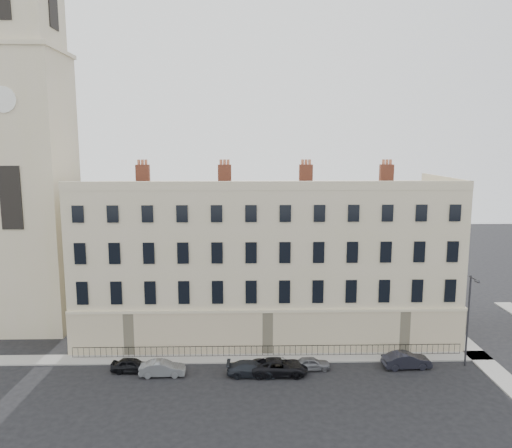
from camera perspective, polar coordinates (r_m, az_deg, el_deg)
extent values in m
plane|color=black|center=(42.47, 10.24, -17.59)|extent=(160.00, 160.00, 0.00)
cube|color=beige|center=(50.49, 1.04, -4.03)|extent=(36.00, 12.00, 15.00)
cube|color=#BCAF8D|center=(46.32, 1.34, -12.39)|extent=(36.10, 0.18, 4.00)
cube|color=#BCAF8D|center=(55.75, 20.19, -9.20)|extent=(0.18, 12.10, 4.00)
cube|color=beige|center=(43.47, 1.40, 4.39)|extent=(36.00, 0.35, 0.80)
cube|color=beige|center=(53.13, 20.75, 4.66)|extent=(0.35, 12.00, 0.80)
cube|color=brown|center=(50.20, -12.81, 5.49)|extent=(1.30, 0.70, 2.00)
cube|color=brown|center=(49.25, -3.60, 5.63)|extent=(1.30, 0.70, 2.00)
cube|color=brown|center=(49.58, 5.72, 5.63)|extent=(1.30, 0.70, 2.00)
cube|color=brown|center=(51.18, 14.68, 5.48)|extent=(1.30, 0.70, 2.00)
cube|color=beige|center=(55.84, -24.50, 3.18)|extent=(8.00, 8.00, 28.00)
cylinder|color=white|center=(52.07, -26.94, 12.58)|extent=(2.40, 0.14, 2.40)
cube|color=gray|center=(46.22, -3.75, -15.07)|extent=(48.00, 2.00, 0.12)
cube|color=gray|center=(53.28, 22.61, -12.42)|extent=(2.00, 24.00, 0.12)
cube|color=black|center=(46.21, 1.37, -13.76)|extent=(35.00, 0.04, 0.04)
cube|color=black|center=(46.56, 1.37, -14.78)|extent=(35.00, 0.04, 0.04)
imported|color=black|center=(44.82, -13.97, -15.38)|extent=(3.56, 1.57, 1.19)
imported|color=slate|center=(43.67, -10.65, -15.91)|extent=(3.80, 1.40, 1.24)
imported|color=black|center=(42.96, -0.47, -16.21)|extent=(4.26, 1.89, 1.21)
imported|color=black|center=(43.20, 2.66, -15.98)|extent=(4.80, 2.24, 1.33)
imported|color=slate|center=(44.25, 6.34, -15.56)|extent=(3.30, 1.51, 1.10)
imported|color=black|center=(46.10, 16.82, -14.69)|extent=(4.20, 1.73, 1.35)
cylinder|color=#323237|center=(47.03, 23.05, -10.17)|extent=(0.16, 0.16, 8.07)
cylinder|color=#323237|center=(45.29, 23.65, -5.74)|extent=(0.24, 1.52, 0.10)
cube|color=#323237|center=(44.66, 23.95, -6.03)|extent=(0.23, 0.52, 0.12)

